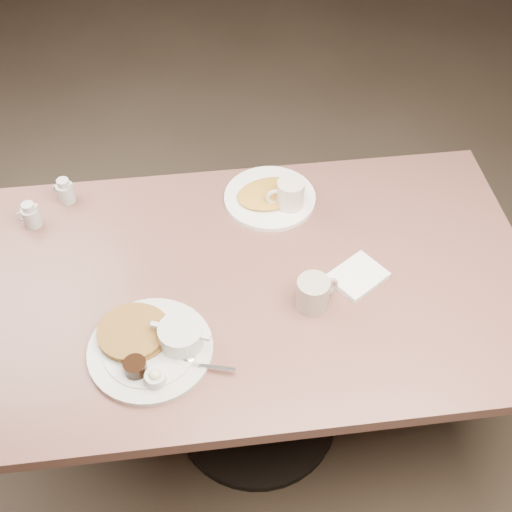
{
  "coord_description": "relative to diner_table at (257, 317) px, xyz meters",
  "views": [
    {
      "loc": [
        -0.14,
        -1.11,
        2.1
      ],
      "look_at": [
        0.0,
        0.02,
        0.82
      ],
      "focal_mm": 46.1,
      "sensor_mm": 36.0,
      "label": 1
    }
  ],
  "objects": [
    {
      "name": "coffee_mug_near",
      "position": [
        0.13,
        -0.1,
        0.22
      ],
      "size": [
        0.13,
        0.11,
        0.09
      ],
      "color": "#B0A496",
      "rests_on": "diner_table"
    },
    {
      "name": "creamer_right",
      "position": [
        -0.52,
        0.37,
        0.21
      ],
      "size": [
        0.07,
        0.05,
        0.08
      ],
      "color": "#B9BAB5",
      "rests_on": "diner_table"
    },
    {
      "name": "diner_table",
      "position": [
        0.0,
        0.0,
        0.0
      ],
      "size": [
        1.5,
        0.9,
        0.75
      ],
      "color": "#84564C",
      "rests_on": "ground"
    },
    {
      "name": "room",
      "position": [
        0.0,
        0.0,
        0.82
      ],
      "size": [
        7.04,
        8.04,
        2.84
      ],
      "color": "#4C3F33",
      "rests_on": "ground"
    },
    {
      "name": "hash_plate",
      "position": [
        0.08,
        0.3,
        0.18
      ],
      "size": [
        0.32,
        0.32,
        0.04
      ],
      "color": "white",
      "rests_on": "diner_table"
    },
    {
      "name": "creamer_left",
      "position": [
        -0.61,
        0.28,
        0.21
      ],
      "size": [
        0.08,
        0.06,
        0.08
      ],
      "color": "beige",
      "rests_on": "diner_table"
    },
    {
      "name": "napkin",
      "position": [
        0.27,
        -0.03,
        0.18
      ],
      "size": [
        0.18,
        0.17,
        0.02
      ],
      "color": "white",
      "rests_on": "diner_table"
    },
    {
      "name": "main_plate",
      "position": [
        -0.28,
        -0.19,
        0.19
      ],
      "size": [
        0.4,
        0.4,
        0.07
      ],
      "color": "silver",
      "rests_on": "diner_table"
    },
    {
      "name": "coffee_mug_far",
      "position": [
        0.13,
        0.26,
        0.22
      ],
      "size": [
        0.11,
        0.08,
        0.1
      ],
      "color": "silver",
      "rests_on": "diner_table"
    }
  ]
}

